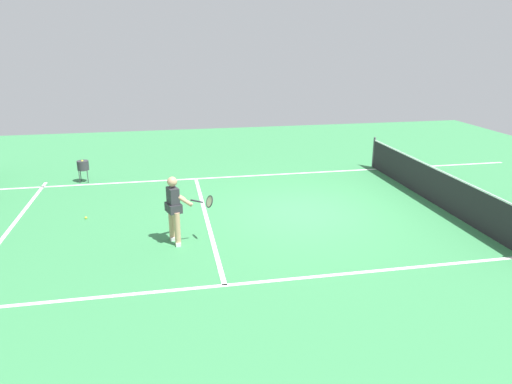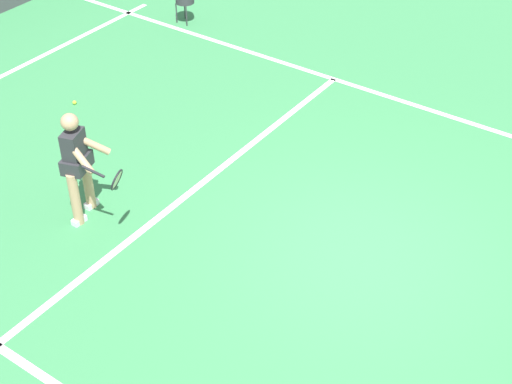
% 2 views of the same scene
% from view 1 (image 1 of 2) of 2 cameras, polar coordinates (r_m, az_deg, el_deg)
% --- Properties ---
extents(ground_plane, '(25.51, 25.51, 0.00)m').
position_cam_1_polar(ground_plane, '(12.87, 5.44, -2.27)').
color(ground_plane, '#38844C').
extents(baseline_marking, '(8.27, 0.10, 0.01)m').
position_cam_1_polar(baseline_marking, '(12.95, -27.47, -4.14)').
color(baseline_marking, white).
rests_on(baseline_marking, ground).
extents(service_line_marking, '(7.27, 0.10, 0.01)m').
position_cam_1_polar(service_line_marking, '(12.42, -5.95, -3.03)').
color(service_line_marking, white).
rests_on(service_line_marking, ground).
extents(sideline_left_marking, '(0.10, 17.63, 0.01)m').
position_cam_1_polar(sideline_left_marking, '(16.21, 1.84, 2.08)').
color(sideline_left_marking, white).
rests_on(sideline_left_marking, ground).
extents(sideline_right_marking, '(0.10, 17.63, 0.01)m').
position_cam_1_polar(sideline_right_marking, '(9.73, 11.52, -9.45)').
color(sideline_right_marking, white).
rests_on(sideline_right_marking, ground).
extents(court_net, '(7.95, 0.08, 1.08)m').
position_cam_1_polar(court_net, '(14.24, 20.39, 0.81)').
color(court_net, '#4C4C51').
rests_on(court_net, ground).
extents(tennis_player, '(0.66, 1.09, 1.55)m').
position_cam_1_polar(tennis_player, '(10.73, -9.65, -1.79)').
color(tennis_player, tan).
rests_on(tennis_player, ground).
extents(tennis_ball_near, '(0.07, 0.07, 0.07)m').
position_cam_1_polar(tennis_ball_near, '(12.99, -19.64, -2.92)').
color(tennis_ball_near, '#D1E533').
rests_on(tennis_ball_near, ground).
extents(ball_hopper, '(0.36, 0.36, 0.74)m').
position_cam_1_polar(ball_hopper, '(16.22, -19.96, 2.99)').
color(ball_hopper, '#333338').
rests_on(ball_hopper, ground).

